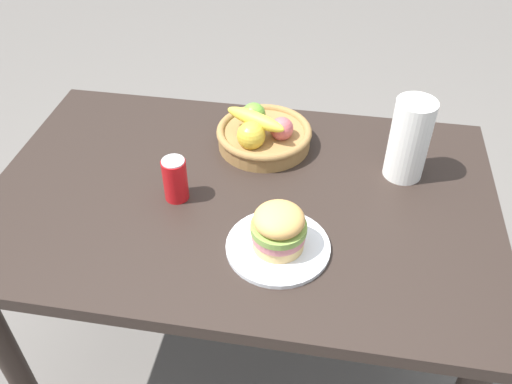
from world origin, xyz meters
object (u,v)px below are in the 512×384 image
(paper_towel_roll, at_px, (409,140))
(soda_can, at_px, (175,179))
(plate, at_px, (278,247))
(sandwich, at_px, (279,228))
(fruit_basket, at_px, (263,134))

(paper_towel_roll, bearing_deg, soda_can, -161.33)
(plate, bearing_deg, sandwich, 0.00)
(paper_towel_roll, bearing_deg, fruit_basket, 170.80)
(sandwich, height_order, soda_can, sandwich)
(sandwich, bearing_deg, soda_can, 154.18)
(soda_can, relative_size, paper_towel_roll, 0.53)
(soda_can, distance_m, fruit_basket, 0.34)
(plate, xyz_separation_m, fruit_basket, (-0.10, 0.42, 0.04))
(sandwich, bearing_deg, paper_towel_roll, 48.37)
(sandwich, relative_size, soda_can, 1.08)
(plate, height_order, soda_can, soda_can)
(soda_can, height_order, fruit_basket, fruit_basket)
(plate, xyz_separation_m, soda_can, (-0.30, 0.14, 0.06))
(sandwich, height_order, fruit_basket, fruit_basket)
(plate, relative_size, sandwich, 1.90)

